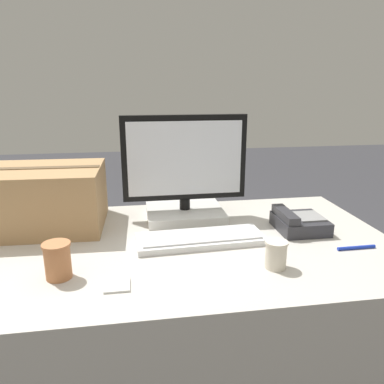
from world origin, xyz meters
TOP-DOWN VIEW (x-y plane):
  - office_desk at (0.00, 0.00)m, footprint 1.80×0.90m
  - monitor at (0.18, 0.25)m, footprint 0.51×0.26m
  - keyboard at (0.20, -0.01)m, footprint 0.47×0.19m
  - desk_phone at (0.59, 0.04)m, footprint 0.18×0.19m
  - paper_cup_left at (-0.26, -0.20)m, footprint 0.08×0.08m
  - paper_cup_right at (0.39, -0.24)m, footprint 0.07×0.07m
  - cardboard_box at (-0.38, 0.24)m, footprint 0.45×0.37m
  - pen_marker at (0.72, -0.16)m, footprint 0.14×0.01m
  - sticky_note_pad at (-0.09, -0.28)m, footprint 0.07×0.07m

SIDE VIEW (x-z plane):
  - office_desk at x=0.00m, z-range 0.00..0.71m
  - sticky_note_pad at x=-0.09m, z-range 0.71..0.72m
  - pen_marker at x=0.72m, z-range 0.71..0.72m
  - keyboard at x=0.20m, z-range 0.71..0.74m
  - desk_phone at x=0.59m, z-range 0.70..0.79m
  - paper_cup_right at x=0.39m, z-range 0.71..0.80m
  - paper_cup_left at x=-0.26m, z-range 0.71..0.82m
  - cardboard_box at x=-0.38m, z-range 0.71..0.95m
  - monitor at x=0.18m, z-range 0.67..1.10m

